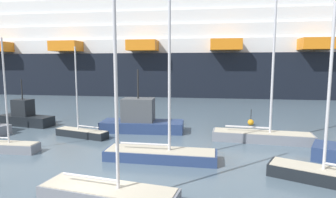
# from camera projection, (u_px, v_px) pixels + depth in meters

# --- Properties ---
(ground_plane) EXTENTS (600.00, 600.00, 0.00)m
(ground_plane) POSITION_uv_depth(u_px,v_px,m) (98.00, 192.00, 12.80)
(ground_plane) COLOR slate
(sailboat_0) EXTENTS (6.23, 3.47, 11.03)m
(sailboat_0) POSITION_uv_depth(u_px,v_px,m) (334.00, 174.00, 13.62)
(sailboat_0) COLOR black
(sailboat_0) RESTS_ON ground_plane
(sailboat_1) EXTENTS (7.27, 1.69, 13.78)m
(sailboat_1) POSITION_uv_depth(u_px,v_px,m) (262.00, 133.00, 21.06)
(sailboat_1) COLOR gray
(sailboat_1) RESTS_ON ground_plane
(sailboat_2) EXTENTS (6.10, 2.18, 11.81)m
(sailboat_2) POSITION_uv_depth(u_px,v_px,m) (108.00, 189.00, 11.91)
(sailboat_2) COLOR gray
(sailboat_2) RESTS_ON ground_plane
(sailboat_3) EXTENTS (6.87, 2.15, 9.59)m
(sailboat_3) POSITION_uv_depth(u_px,v_px,m) (161.00, 153.00, 17.02)
(sailboat_3) COLOR navy
(sailboat_3) RESTS_ON ground_plane
(sailboat_4) EXTENTS (4.65, 1.84, 7.15)m
(sailboat_4) POSITION_uv_depth(u_px,v_px,m) (82.00, 132.00, 22.45)
(sailboat_4) COLOR black
(sailboat_4) RESTS_ON ground_plane
(sailboat_5) EXTENTS (4.70, 1.55, 7.47)m
(sailboat_5) POSITION_uv_depth(u_px,v_px,m) (4.00, 146.00, 18.71)
(sailboat_5) COLOR gray
(sailboat_5) RESTS_ON ground_plane
(fishing_boat_0) EXTENTS (5.56, 2.14, 4.37)m
(fishing_boat_0) POSITION_uv_depth(u_px,v_px,m) (25.00, 117.00, 26.73)
(fishing_boat_0) COLOR black
(fishing_boat_0) RESTS_ON ground_plane
(fishing_boat_1) EXTENTS (7.30, 3.34, 5.34)m
(fishing_boat_1) POSITION_uv_depth(u_px,v_px,m) (141.00, 120.00, 24.32)
(fishing_boat_1) COLOR navy
(fishing_boat_1) RESTS_ON ground_plane
(channel_buoy_1) EXTENTS (0.57, 0.57, 1.53)m
(channel_buoy_1) POSITION_uv_depth(u_px,v_px,m) (251.00, 122.00, 26.75)
(channel_buoy_1) COLOR orange
(channel_buoy_1) RESTS_ON ground_plane
(cruise_ship) EXTENTS (140.45, 30.62, 27.17)m
(cruise_ship) POSITION_uv_depth(u_px,v_px,m) (153.00, 49.00, 57.97)
(cruise_ship) COLOR black
(cruise_ship) RESTS_ON ground_plane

